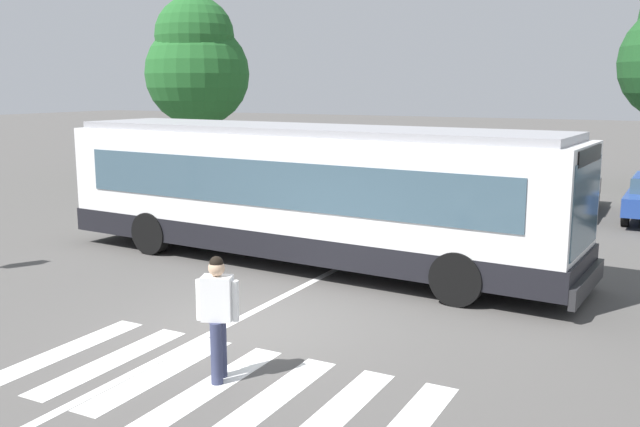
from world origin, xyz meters
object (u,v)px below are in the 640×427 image
(pedestrian_crossing_street, at_px, (218,311))
(parked_car_champagne, at_px, (338,174))
(parked_car_silver, at_px, (480,182))
(parked_car_red, at_px, (406,178))
(background_tree_left, at_px, (197,63))
(parked_car_charcoal, at_px, (563,188))
(city_transit_bus, at_px, (305,193))

(pedestrian_crossing_street, distance_m, parked_car_champagne, 16.65)
(parked_car_silver, bearing_deg, parked_car_red, -179.43)
(parked_car_champagne, relative_size, parked_car_silver, 1.00)
(parked_car_red, height_order, background_tree_left, background_tree_left)
(parked_car_charcoal, height_order, background_tree_left, background_tree_left)
(parked_car_silver, bearing_deg, background_tree_left, 174.30)
(parked_car_red, height_order, parked_car_silver, same)
(pedestrian_crossing_street, bearing_deg, background_tree_left, 128.12)
(parked_car_red, bearing_deg, pedestrian_crossing_street, -78.04)
(pedestrian_crossing_street, height_order, parked_car_silver, pedestrian_crossing_street)
(background_tree_left, bearing_deg, parked_car_red, -7.32)
(parked_car_champagne, height_order, background_tree_left, background_tree_left)
(pedestrian_crossing_street, xyz_separation_m, parked_car_champagne, (-5.94, 15.56, -0.20))
(city_transit_bus, relative_size, pedestrian_crossing_street, 7.11)
(pedestrian_crossing_street, xyz_separation_m, parked_car_charcoal, (1.98, 15.50, -0.20))
(pedestrian_crossing_street, xyz_separation_m, parked_car_silver, (-0.70, 15.64, -0.20))
(parked_car_red, relative_size, parked_car_charcoal, 1.00)
(parked_car_silver, bearing_deg, pedestrian_crossing_street, -87.44)
(parked_car_champagne, distance_m, parked_car_silver, 5.24)
(city_transit_bus, xyz_separation_m, pedestrian_crossing_street, (2.07, -6.12, -0.62))
(parked_car_champagne, relative_size, parked_car_red, 1.01)
(city_transit_bus, xyz_separation_m, parked_car_silver, (1.37, 9.52, -0.82))
(parked_car_red, bearing_deg, parked_car_charcoal, -1.20)
(city_transit_bus, bearing_deg, parked_car_red, 97.43)
(parked_car_champagne, bearing_deg, background_tree_left, 169.65)
(pedestrian_crossing_street, relative_size, parked_car_champagne, 0.37)
(pedestrian_crossing_street, height_order, parked_car_champagne, pedestrian_crossing_street)
(parked_car_champagne, xyz_separation_m, parked_car_red, (2.63, 0.06, 0.00))
(city_transit_bus, bearing_deg, background_tree_left, 136.07)
(parked_car_champagne, bearing_deg, parked_car_silver, 0.91)
(parked_car_charcoal, bearing_deg, pedestrian_crossing_street, -97.27)
(city_transit_bus, relative_size, parked_car_champagne, 2.65)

